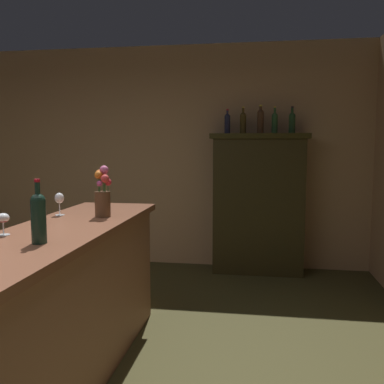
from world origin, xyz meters
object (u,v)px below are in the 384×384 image
at_px(bar_counter, 49,315).
at_px(display_bottle_right, 292,122).
at_px(display_cabinet, 258,201).
at_px(display_bottle_center, 260,120).
at_px(wine_glass_rear, 59,199).
at_px(display_bottle_left, 227,123).
at_px(wine_glass_mid, 3,219).
at_px(display_bottle_midleft, 243,122).
at_px(wine_bottle_riesling, 38,216).
at_px(flower_arrangement, 103,194).
at_px(display_bottle_midright, 275,122).

bearing_deg(bar_counter, display_bottle_right, 59.68).
height_order(display_cabinet, display_bottle_center, display_bottle_center).
bearing_deg(wine_glass_rear, display_bottle_left, 62.64).
xyz_separation_m(wine_glass_mid, wine_glass_rear, (-0.00, 0.71, 0.03)).
xyz_separation_m(wine_glass_mid, display_bottle_midleft, (1.27, 2.81, 0.70)).
xyz_separation_m(bar_counter, wine_glass_mid, (-0.22, -0.07, 0.59)).
height_order(display_bottle_left, display_bottle_right, display_bottle_right).
distance_m(wine_glass_rear, display_bottle_left, 2.46).
bearing_deg(display_cabinet, bar_counter, -114.30).
relative_size(wine_glass_rear, display_bottle_left, 0.59).
bearing_deg(bar_counter, wine_bottle_riesling, -69.08).
xyz_separation_m(bar_counter, display_bottle_midleft, (1.05, 2.74, 1.29)).
height_order(bar_counter, flower_arrangement, flower_arrangement).
bearing_deg(display_bottle_midleft, display_bottle_midright, 0.00).
distance_m(display_cabinet, flower_arrangement, 2.41).
height_order(wine_glass_mid, flower_arrangement, flower_arrangement).
relative_size(bar_counter, display_bottle_left, 9.42).
height_order(display_cabinet, wine_glass_mid, display_cabinet).
height_order(display_cabinet, display_bottle_left, display_bottle_left).
height_order(display_bottle_left, display_bottle_midright, display_bottle_midright).
distance_m(bar_counter, display_bottle_center, 3.28).
relative_size(flower_arrangement, display_bottle_center, 1.13).
bearing_deg(flower_arrangement, display_bottle_left, 70.51).
height_order(display_cabinet, display_bottle_right, display_bottle_right).
distance_m(display_bottle_center, display_bottle_midright, 0.16).
distance_m(bar_counter, display_bottle_midleft, 3.20).
distance_m(display_bottle_center, display_bottle_right, 0.36).
bearing_deg(display_cabinet, display_bottle_midright, 0.00).
xyz_separation_m(display_bottle_midleft, display_bottle_midright, (0.36, 0.00, -0.00)).
bearing_deg(display_bottle_midleft, wine_glass_mid, -114.28).
height_order(wine_glass_mid, display_bottle_right, display_bottle_right).
relative_size(bar_counter, display_cabinet, 1.64).
bearing_deg(display_bottle_left, display_cabinet, -0.00).
bearing_deg(wine_glass_rear, wine_bottle_riesling, -70.28).
height_order(wine_glass_rear, display_bottle_midleft, display_bottle_midleft).
distance_m(wine_bottle_riesling, wine_glass_rear, 0.92).
distance_m(display_cabinet, display_bottle_left, 0.99).
bearing_deg(wine_glass_mid, display_cabinet, 62.54).
xyz_separation_m(wine_glass_rear, display_bottle_center, (1.47, 2.10, 0.69)).
relative_size(wine_bottle_riesling, flower_arrangement, 0.92).
xyz_separation_m(flower_arrangement, display_bottle_midright, (1.29, 2.11, 0.62)).
height_order(display_bottle_center, display_bottle_midright, display_bottle_center).
xyz_separation_m(display_cabinet, display_bottle_left, (-0.38, 0.00, 0.92)).
distance_m(display_bottle_midleft, display_bottle_right, 0.56).
xyz_separation_m(flower_arrangement, display_bottle_center, (1.13, 2.11, 0.64)).
bearing_deg(wine_bottle_riesling, wine_glass_mid, 152.99).
bearing_deg(display_bottle_midleft, flower_arrangement, -113.79).
distance_m(bar_counter, display_bottle_left, 3.14).
bearing_deg(display_bottle_right, wine_glass_mid, -123.02).
relative_size(wine_bottle_riesling, display_bottle_center, 1.04).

